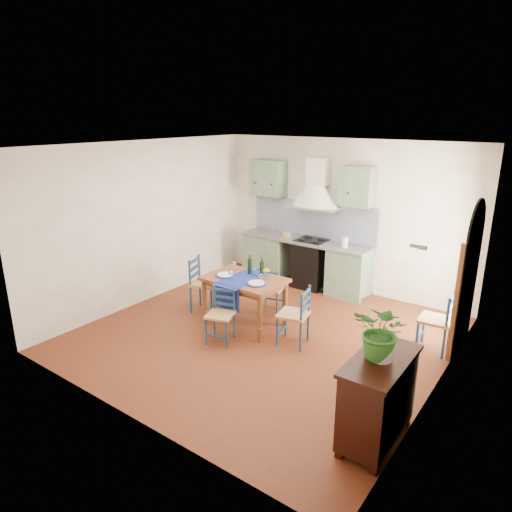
# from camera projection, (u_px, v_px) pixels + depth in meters

# --- Properties ---
(floor) EXTENTS (5.00, 5.00, 0.00)m
(floor) POSITION_uv_depth(u_px,v_px,m) (265.00, 334.00, 6.95)
(floor) COLOR #4D2510
(floor) RESTS_ON ground
(back_wall) EXTENTS (5.00, 0.96, 2.80)m
(back_wall) POSITION_uv_depth(u_px,v_px,m) (314.00, 233.00, 8.67)
(back_wall) COLOR white
(back_wall) RESTS_ON ground
(right_wall) EXTENTS (0.26, 5.00, 2.80)m
(right_wall) POSITION_uv_depth(u_px,v_px,m) (452.00, 280.00, 5.36)
(right_wall) COLOR white
(right_wall) RESTS_ON ground
(left_wall) EXTENTS (0.04, 5.00, 2.80)m
(left_wall) POSITION_uv_depth(u_px,v_px,m) (148.00, 222.00, 7.94)
(left_wall) COLOR white
(left_wall) RESTS_ON ground
(ceiling) EXTENTS (5.00, 5.00, 0.01)m
(ceiling) POSITION_uv_depth(u_px,v_px,m) (266.00, 145.00, 6.11)
(ceiling) COLOR silver
(ceiling) RESTS_ON back_wall
(dining_table) EXTENTS (1.24, 0.93, 1.10)m
(dining_table) POSITION_uv_depth(u_px,v_px,m) (244.00, 284.00, 7.07)
(dining_table) COLOR brown
(dining_table) RESTS_ON ground
(chair_near) EXTENTS (0.47, 0.47, 0.80)m
(chair_near) POSITION_uv_depth(u_px,v_px,m) (221.00, 315.00, 6.63)
(chair_near) COLOR navy
(chair_near) RESTS_ON ground
(chair_far) EXTENTS (0.46, 0.46, 0.80)m
(chair_far) POSITION_uv_depth(u_px,v_px,m) (271.00, 289.00, 7.59)
(chair_far) COLOR navy
(chair_far) RESTS_ON ground
(chair_left) EXTENTS (0.55, 0.55, 0.93)m
(chair_left) POSITION_uv_depth(u_px,v_px,m) (203.00, 283.00, 7.67)
(chair_left) COLOR navy
(chair_left) RESTS_ON ground
(chair_right) EXTENTS (0.48, 0.48, 0.88)m
(chair_right) POSITION_uv_depth(u_px,v_px,m) (295.00, 315.00, 6.52)
(chair_right) COLOR navy
(chair_right) RESTS_ON ground
(chair_spare) EXTENTS (0.43, 0.43, 0.89)m
(chair_spare) POSITION_uv_depth(u_px,v_px,m) (437.00, 321.00, 6.33)
(chair_spare) COLOR navy
(chair_spare) RESTS_ON ground
(sideboard) EXTENTS (0.50, 1.05, 0.94)m
(sideboard) POSITION_uv_depth(u_px,v_px,m) (378.00, 396.00, 4.56)
(sideboard) COLOR black
(sideboard) RESTS_ON ground
(potted_plant) EXTENTS (0.56, 0.50, 0.58)m
(potted_plant) POSITION_uv_depth(u_px,v_px,m) (383.00, 332.00, 4.34)
(potted_plant) COLOR #2E7328
(potted_plant) RESTS_ON sideboard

